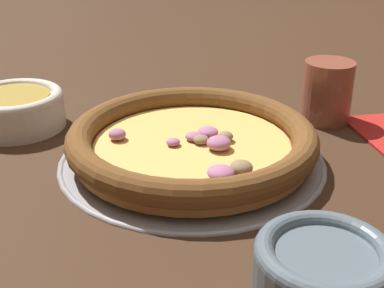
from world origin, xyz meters
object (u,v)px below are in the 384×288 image
object	(u,v)px
pizza_tray	(192,158)
pizza	(192,141)
drinking_cup	(327,92)
bowl_far	(323,274)
bowl_near	(16,108)

from	to	relation	value
pizza_tray	pizza	size ratio (longest dim) A/B	1.07
pizza	drinking_cup	bearing A→B (deg)	142.39
bowl_far	drinking_cup	bearing A→B (deg)	-174.78
pizza	bowl_near	bearing A→B (deg)	-94.81
pizza_tray	bowl_near	bearing A→B (deg)	-94.74
pizza_tray	bowl_far	xyz separation A→B (m)	(0.23, 0.19, 0.03)
bowl_near	drinking_cup	world-z (taller)	drinking_cup
bowl_far	drinking_cup	xyz separation A→B (m)	(-0.42, -0.04, 0.01)
pizza_tray	drinking_cup	bearing A→B (deg)	142.26
pizza_tray	bowl_near	size ratio (longest dim) A/B	2.47
pizza	drinking_cup	xyz separation A→B (m)	(-0.20, 0.15, 0.02)
pizza	drinking_cup	world-z (taller)	drinking_cup
pizza_tray	bowl_far	bearing A→B (deg)	40.17
pizza	bowl_near	xyz separation A→B (m)	(-0.02, -0.29, 0.00)
pizza	bowl_far	bearing A→B (deg)	40.15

